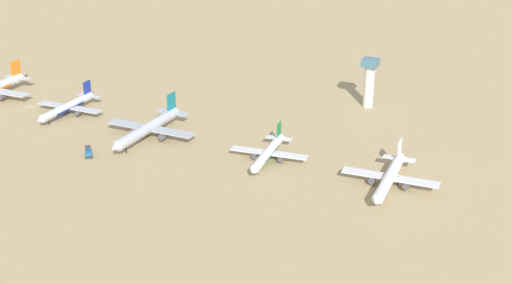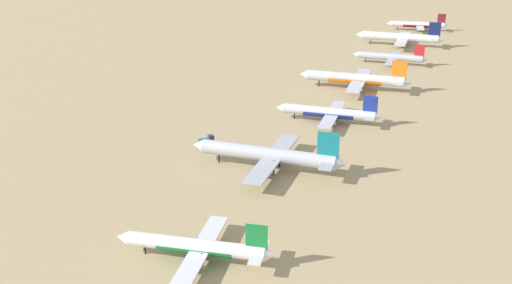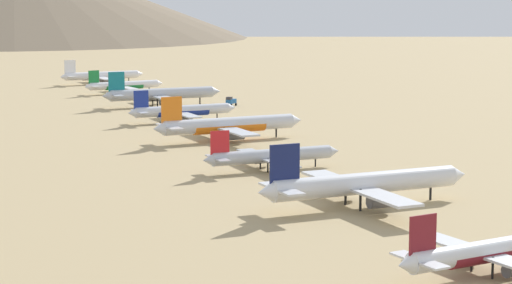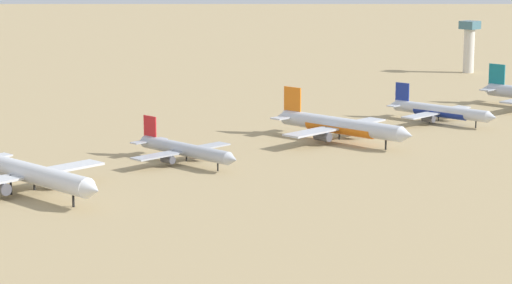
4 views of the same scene
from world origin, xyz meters
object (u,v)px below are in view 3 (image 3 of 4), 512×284
at_px(parked_jet_6, 123,85).
at_px(parked_jet_7, 101,76).
at_px(parked_jet_0, 492,251).
at_px(parked_jet_4, 182,111).
at_px(parked_jet_1, 363,184).
at_px(parked_jet_5, 161,94).
at_px(service_truck, 231,101).
at_px(parked_jet_2, 271,156).
at_px(parked_jet_3, 228,125).

xyz_separation_m(parked_jet_6, parked_jet_7, (3.12, 48.37, 0.48)).
distance_m(parked_jet_0, parked_jet_4, 201.89).
distance_m(parked_jet_1, parked_jet_5, 198.27).
height_order(parked_jet_5, service_truck, parked_jet_5).
xyz_separation_m(parked_jet_4, parked_jet_7, (12.67, 151.79, 0.21)).
bearing_deg(service_truck, parked_jet_0, -102.63).
bearing_deg(parked_jet_7, parked_jet_1, -94.77).
xyz_separation_m(parked_jet_1, parked_jet_7, (25.04, 299.92, -0.88)).
xyz_separation_m(parked_jet_0, parked_jet_4, (18.86, 201.01, 0.08)).
bearing_deg(parked_jet_0, parked_jet_2, 86.07).
relative_size(parked_jet_3, parked_jet_5, 1.01).
bearing_deg(parked_jet_5, parked_jet_7, 87.87).
height_order(parked_jet_1, parked_jet_2, parked_jet_1).
relative_size(parked_jet_1, parked_jet_4, 1.26).
relative_size(parked_jet_6, service_truck, 6.83).
bearing_deg(parked_jet_7, parked_jet_0, -95.11).
distance_m(parked_jet_3, parked_jet_7, 200.26).
xyz_separation_m(parked_jet_1, parked_jet_5, (21.22, 197.13, -0.16)).
bearing_deg(parked_jet_5, parked_jet_4, -100.23).
bearing_deg(service_truck, parked_jet_5, 155.34).
xyz_separation_m(parked_jet_3, service_truck, (36.70, 85.13, -2.75)).
relative_size(parked_jet_4, service_truck, 7.30).
height_order(parked_jet_2, parked_jet_6, parked_jet_2).
bearing_deg(parked_jet_5, parked_jet_1, -96.14).
relative_size(parked_jet_6, parked_jet_7, 0.89).
bearing_deg(parked_jet_3, parked_jet_2, -100.55).
xyz_separation_m(parked_jet_0, parked_jet_5, (27.70, 250.00, 1.01)).
height_order(parked_jet_0, parked_jet_6, parked_jet_0).
xyz_separation_m(parked_jet_1, parked_jet_4, (12.37, 148.14, -1.10)).
bearing_deg(parked_jet_2, parked_jet_0, -93.93).
height_order(parked_jet_0, parked_jet_5, parked_jet_5).
bearing_deg(parked_jet_5, parked_jet_6, 89.26).
bearing_deg(parked_jet_6, parked_jet_5, -90.74).
distance_m(parked_jet_3, service_truck, 92.74).
distance_m(parked_jet_0, parked_jet_2, 101.10).
bearing_deg(parked_jet_1, parked_jet_0, -96.99).
bearing_deg(parked_jet_1, parked_jet_4, 85.23).
relative_size(parked_jet_0, service_truck, 7.18).
relative_size(parked_jet_1, parked_jet_6, 1.35).
bearing_deg(parked_jet_5, parked_jet_3, -96.50).
relative_size(parked_jet_0, parked_jet_5, 0.80).
height_order(parked_jet_1, service_truck, parked_jet_1).
relative_size(parked_jet_4, parked_jet_5, 0.82).
bearing_deg(parked_jet_2, parked_jet_4, 83.21).
height_order(parked_jet_6, parked_jet_7, parked_jet_7).
distance_m(parked_jet_2, parked_jet_5, 150.59).
bearing_deg(parked_jet_0, parked_jet_1, 83.01).
bearing_deg(parked_jet_4, parked_jet_2, -96.79).
relative_size(parked_jet_0, parked_jet_6, 1.05).
distance_m(parked_jet_2, parked_jet_7, 253.14).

